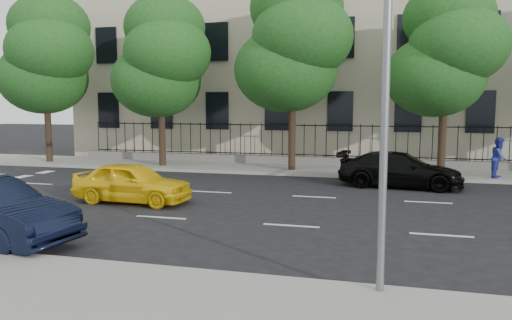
{
  "coord_description": "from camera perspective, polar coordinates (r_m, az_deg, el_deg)",
  "views": [
    {
      "loc": [
        2.54,
        -11.07,
        3.44
      ],
      "look_at": [
        -1.16,
        3.0,
        1.78
      ],
      "focal_mm": 35.0,
      "sensor_mm": 36.0,
      "label": 1
    }
  ],
  "objects": [
    {
      "name": "black_sedan",
      "position": [
        21.33,
        16.11,
        -1.07
      ],
      "size": [
        5.17,
        2.51,
        1.45
      ],
      "primitive_type": "imported",
      "rotation": [
        0.0,
        0.0,
        1.47
      ],
      "color": "black",
      "rests_on": "ground"
    },
    {
      "name": "tree_c",
      "position": [
        25.02,
        4.38,
        13.3
      ],
      "size": [
        5.89,
        5.5,
        9.8
      ],
      "color": "#382619",
      "rests_on": "far_sidewalk"
    },
    {
      "name": "far_sidewalk",
      "position": [
        25.42,
        8.87,
        -1.18
      ],
      "size": [
        60.0,
        4.0,
        0.15
      ],
      "primitive_type": "cube",
      "color": "gray",
      "rests_on": "ground"
    },
    {
      "name": "tree_a",
      "position": [
        30.76,
        -22.75,
        11.02
      ],
      "size": [
        5.71,
        5.31,
        9.39
      ],
      "color": "#382619",
      "rests_on": "far_sidewalk"
    },
    {
      "name": "iron_fence",
      "position": [
        27.03,
        9.27,
        0.49
      ],
      "size": [
        30.0,
        0.5,
        2.2
      ],
      "color": "slate",
      "rests_on": "far_sidewalk"
    },
    {
      "name": "street_light",
      "position": [
        9.46,
        14.87,
        16.69
      ],
      "size": [
        0.25,
        3.32,
        8.05
      ],
      "color": "slate",
      "rests_on": "near_sidewalk"
    },
    {
      "name": "pedestrian_far",
      "position": [
        24.55,
        26.05,
        0.25
      ],
      "size": [
        0.97,
        1.07,
        1.8
      ],
      "primitive_type": "imported",
      "rotation": [
        0.0,
        0.0,
        1.17
      ],
      "color": "#273296",
      "rests_on": "far_sidewalk"
    },
    {
      "name": "ground",
      "position": [
        11.87,
        1.75,
        -10.36
      ],
      "size": [
        120.0,
        120.0,
        0.0
      ],
      "primitive_type": "plane",
      "color": "black",
      "rests_on": "ground"
    },
    {
      "name": "near_sidewalk",
      "position": [
        8.23,
        -4.83,
        -17.66
      ],
      "size": [
        60.0,
        4.0,
        0.15
      ],
      "primitive_type": "cube",
      "color": "gray",
      "rests_on": "ground"
    },
    {
      "name": "lane_markings",
      "position": [
        16.39,
        5.51,
        -5.63
      ],
      "size": [
        49.6,
        4.62,
        0.01
      ],
      "primitive_type": null,
      "color": "silver",
      "rests_on": "ground"
    },
    {
      "name": "tree_d",
      "position": [
        24.67,
        20.92,
        11.66
      ],
      "size": [
        5.34,
        4.94,
        8.84
      ],
      "color": "#382619",
      "rests_on": "far_sidewalk"
    },
    {
      "name": "tree_b",
      "position": [
        27.11,
        -10.65,
        11.48
      ],
      "size": [
        5.53,
        5.12,
        8.97
      ],
      "color": "#382619",
      "rests_on": "far_sidewalk"
    },
    {
      "name": "yellow_taxi",
      "position": [
        17.83,
        -13.97,
        -2.51
      ],
      "size": [
        4.24,
        1.89,
        1.42
      ],
      "primitive_type": "imported",
      "rotation": [
        0.0,
        0.0,
        1.52
      ],
      "color": "yellow",
      "rests_on": "ground"
    },
    {
      "name": "masonry_building",
      "position": [
        34.56,
        10.73,
        15.68
      ],
      "size": [
        34.6,
        12.11,
        18.5
      ],
      "color": "#C0B799",
      "rests_on": "ground"
    }
  ]
}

